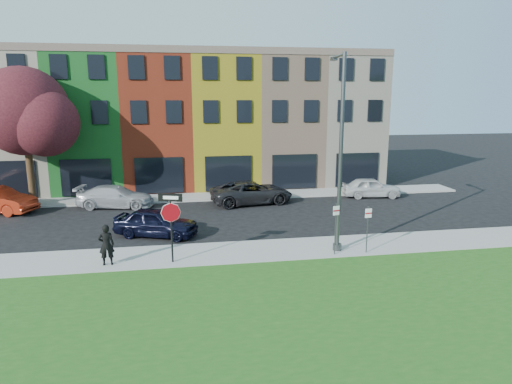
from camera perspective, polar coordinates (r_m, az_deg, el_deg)
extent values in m
plane|color=black|center=(18.68, 2.16, -10.65)|extent=(120.00, 120.00, 0.00)
cube|color=gray|center=(21.83, 5.71, -7.10)|extent=(40.00, 3.00, 0.12)
cube|color=gray|center=(32.64, -8.46, -0.67)|extent=(40.00, 2.40, 0.12)
cube|color=beige|center=(39.77, -26.64, 7.67)|extent=(5.00, 10.00, 10.00)
cube|color=#268B30|center=(38.64, -19.47, 8.17)|extent=(5.00, 10.00, 10.00)
cube|color=#A8331C|center=(38.13, -11.97, 8.55)|extent=(5.00, 10.00, 10.00)
cube|color=yellow|center=(38.27, -4.39, 8.79)|extent=(5.00, 10.00, 10.00)
cube|color=tan|center=(39.06, 3.02, 8.87)|extent=(5.00, 10.00, 10.00)
cube|color=beige|center=(40.45, 10.03, 8.82)|extent=(5.00, 10.00, 10.00)
cube|color=black|center=(33.49, -7.73, 2.20)|extent=(30.00, 0.12, 2.60)
cylinder|color=black|center=(19.83, -10.52, -4.58)|extent=(0.08, 0.08, 2.95)
cylinder|color=white|center=(19.62, -10.60, -2.53)|extent=(0.83, 0.28, 0.86)
cylinder|color=maroon|center=(19.59, -10.60, -2.55)|extent=(0.79, 0.26, 0.82)
cube|color=black|center=(19.47, -10.68, -0.68)|extent=(1.01, 0.35, 0.34)
cube|color=white|center=(19.44, -10.68, -0.70)|extent=(0.64, 0.22, 0.14)
imported|color=black|center=(20.37, -18.20, -6.28)|extent=(0.74, 0.56, 1.78)
imported|color=black|center=(24.17, -12.38, -3.74)|extent=(4.65, 5.48, 1.47)
imported|color=#A5A6AA|center=(30.95, -17.15, -0.56)|extent=(3.60, 5.54, 1.42)
imported|color=black|center=(30.61, -0.54, -0.04)|extent=(4.18, 6.25, 1.53)
imported|color=silver|center=(33.56, 14.21, 0.56)|extent=(2.74, 4.54, 1.40)
cylinder|color=#404345|center=(20.72, 10.54, 4.54)|extent=(0.18, 0.18, 8.88)
cylinder|color=#404345|center=(21.70, 10.10, -6.76)|extent=(0.40, 0.40, 0.30)
cylinder|color=#404345|center=(21.59, 10.37, 16.40)|extent=(0.36, 2.00, 0.12)
cube|color=#404345|center=(22.65, 9.72, 16.09)|extent=(0.31, 0.58, 0.16)
cylinder|color=#404345|center=(20.81, 9.89, -4.57)|extent=(0.05, 0.05, 2.38)
cube|color=white|center=(20.55, 10.00, -2.30)|extent=(0.31, 0.11, 0.42)
cube|color=maroon|center=(20.53, 10.02, -2.32)|extent=(0.31, 0.10, 0.06)
cylinder|color=#404345|center=(21.38, 13.74, -4.59)|extent=(0.05, 0.05, 2.17)
cube|color=white|center=(21.15, 13.88, -2.59)|extent=(0.32, 0.05, 0.42)
cube|color=maroon|center=(21.13, 13.90, -2.60)|extent=(0.32, 0.04, 0.06)
cylinder|color=black|center=(33.03, -26.35, 2.07)|extent=(0.44, 0.44, 4.10)
sphere|color=black|center=(32.65, -27.01, 8.99)|extent=(5.58, 5.58, 5.58)
sphere|color=black|center=(31.50, -24.89, 7.84)|extent=(4.18, 4.18, 4.18)
sphere|color=black|center=(33.98, -28.48, 7.98)|extent=(3.90, 3.90, 3.90)
sphere|color=black|center=(33.09, -26.43, 10.77)|extent=(3.35, 3.35, 3.35)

